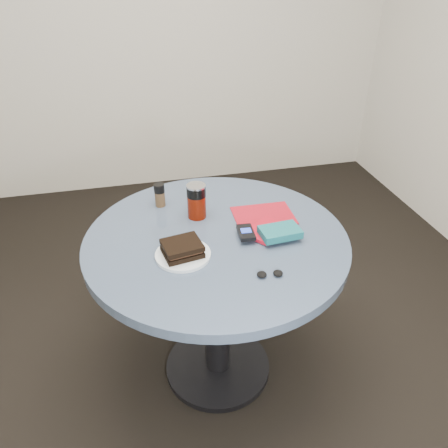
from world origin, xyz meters
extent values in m
plane|color=black|center=(0.00, 0.00, 0.00)|extent=(4.00, 4.00, 0.00)
cube|color=silver|center=(0.00, 2.00, 1.30)|extent=(3.50, 0.04, 2.60)
cylinder|color=black|center=(0.00, 0.00, 0.01)|extent=(0.48, 0.48, 0.03)
cylinder|color=black|center=(0.00, 0.00, 0.37)|extent=(0.11, 0.11, 0.68)
cylinder|color=#38475D|center=(0.00, 0.00, 0.73)|extent=(1.00, 1.00, 0.04)
cylinder|color=white|center=(-0.14, -0.10, 0.76)|extent=(0.23, 0.23, 0.01)
cube|color=black|center=(-0.14, -0.10, 0.77)|extent=(0.15, 0.13, 0.02)
cube|color=#321D13|center=(-0.14, -0.10, 0.79)|extent=(0.13, 0.12, 0.01)
cube|color=black|center=(-0.14, -0.10, 0.80)|extent=(0.15, 0.13, 0.02)
cylinder|color=#5D1204|center=(-0.05, 0.16, 0.80)|extent=(0.09, 0.09, 0.10)
cylinder|color=black|center=(-0.05, 0.16, 0.87)|extent=(0.09, 0.09, 0.04)
cylinder|color=silver|center=(-0.05, 0.16, 0.89)|extent=(0.09, 0.09, 0.01)
cylinder|color=#48331E|center=(-0.18, 0.28, 0.78)|extent=(0.05, 0.05, 0.07)
cylinder|color=black|center=(-0.18, 0.28, 0.83)|extent=(0.06, 0.06, 0.04)
cube|color=maroon|center=(0.22, 0.10, 0.75)|extent=(0.25, 0.19, 0.00)
cube|color=#A90D1E|center=(0.19, -0.02, 0.76)|extent=(0.19, 0.18, 0.01)
cube|color=#14575F|center=(0.23, -0.07, 0.78)|extent=(0.15, 0.11, 0.03)
cube|color=black|center=(0.11, -0.04, 0.78)|extent=(0.06, 0.10, 0.02)
cube|color=#243DB7|center=(0.11, -0.04, 0.78)|extent=(0.04, 0.03, 0.00)
ellipsoid|color=black|center=(0.10, -0.27, 0.76)|extent=(0.04, 0.04, 0.02)
ellipsoid|color=black|center=(0.15, -0.28, 0.76)|extent=(0.04, 0.04, 0.02)
camera|label=1|loc=(-0.28, -1.34, 1.68)|focal=35.00mm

